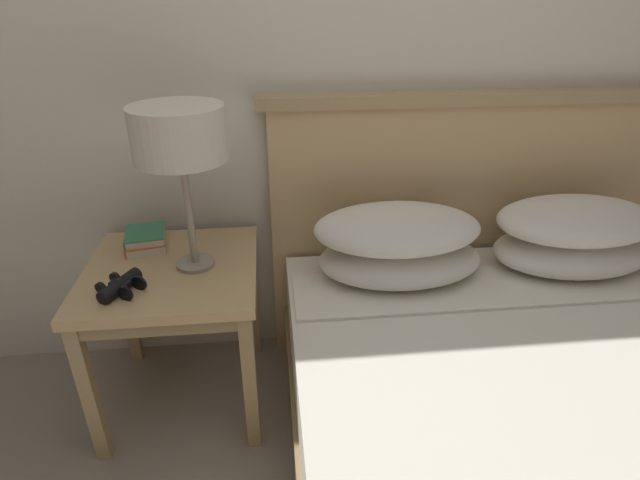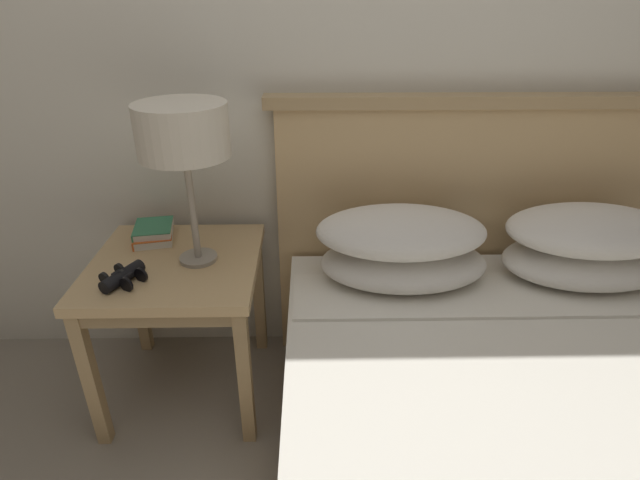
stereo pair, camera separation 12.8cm
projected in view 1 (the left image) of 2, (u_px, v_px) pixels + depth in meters
name	position (u px, v px, depth m)	size (l,w,h in m)	color
wall_back	(317.00, 31.00, 1.74)	(8.00, 0.06, 2.60)	beige
nightstand	(174.00, 286.00, 1.74)	(0.58, 0.58, 0.59)	tan
bed	(551.00, 430.00, 1.45)	(1.64, 1.95, 1.10)	olive
table_lamp	(179.00, 137.00, 1.51)	(0.29, 0.29, 0.54)	gray
book_on_nightstand	(144.00, 242.00, 1.83)	(0.17, 0.20, 0.03)	silver
book_stacked_on_top	(144.00, 235.00, 1.82)	(0.16, 0.18, 0.03)	silver
binoculars_pair	(121.00, 285.00, 1.55)	(0.16, 0.16, 0.05)	black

